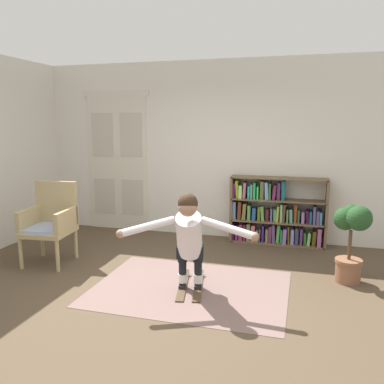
{
  "coord_description": "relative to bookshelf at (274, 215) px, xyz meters",
  "views": [
    {
      "loc": [
        1.45,
        -3.82,
        1.9
      ],
      "look_at": [
        0.12,
        0.84,
        1.05
      ],
      "focal_mm": 36.98,
      "sensor_mm": 36.0,
      "label": 1
    }
  ],
  "objects": [
    {
      "name": "ground_plane",
      "position": [
        -1.03,
        -2.39,
        -0.46
      ],
      "size": [
        7.2,
        7.2,
        0.0
      ],
      "primitive_type": "plane",
      "color": "brown"
    },
    {
      "name": "back_wall",
      "position": [
        -1.03,
        0.21,
        0.99
      ],
      "size": [
        6.0,
        0.1,
        2.9
      ],
      "primitive_type": "cube",
      "color": "silver",
      "rests_on": "ground"
    },
    {
      "name": "double_door",
      "position": [
        -2.76,
        0.15,
        0.77
      ],
      "size": [
        1.22,
        0.05,
        2.45
      ],
      "color": "beige",
      "rests_on": "ground"
    },
    {
      "name": "rug",
      "position": [
        -0.78,
        -2.05,
        -0.46
      ],
      "size": [
        2.22,
        1.65,
        0.01
      ],
      "primitive_type": "cube",
      "color": "#785F58",
      "rests_on": "ground"
    },
    {
      "name": "bookshelf",
      "position": [
        0.0,
        0.0,
        0.0
      ],
      "size": [
        1.49,
        0.3,
        1.06
      ],
      "color": "brown",
      "rests_on": "ground"
    },
    {
      "name": "wicker_chair",
      "position": [
        -2.87,
        -1.7,
        0.12
      ],
      "size": [
        0.66,
        0.66,
        1.1
      ],
      "color": "tan",
      "rests_on": "ground"
    },
    {
      "name": "potted_plant",
      "position": [
        1.0,
        -1.34,
        0.12
      ],
      "size": [
        0.42,
        0.47,
        0.96
      ],
      "color": "brown",
      "rests_on": "ground"
    },
    {
      "name": "skis_pair",
      "position": [
        -0.79,
        -2.02,
        -0.44
      ],
      "size": [
        0.42,
        0.83,
        0.07
      ],
      "color": "#4E3A27",
      "rests_on": "rug"
    },
    {
      "name": "person_skier",
      "position": [
        -0.75,
        -2.22,
        0.24
      ],
      "size": [
        1.45,
        0.78,
        1.11
      ],
      "color": "white",
      "rests_on": "skis_pair"
    }
  ]
}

